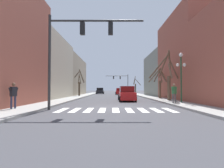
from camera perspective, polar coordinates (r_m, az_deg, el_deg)
ground_plane at (r=13.44m, az=0.79°, el=-7.64°), size 240.00×240.00×0.00m
sidewalk_left at (r=14.57m, az=-23.25°, el=-6.74°), size 2.28×90.00×0.15m
sidewalk_right at (r=14.77m, az=24.49°, el=-6.66°), size 2.28×90.00×0.15m
building_row_left at (r=27.45m, az=-21.24°, el=5.01°), size 6.00×38.30×10.34m
building_row_right at (r=25.90m, az=23.23°, el=5.50°), size 6.00×32.49×10.66m
crosswalk_stripes at (r=11.77m, az=0.95°, el=-8.49°), size 7.65×2.60×0.01m
traffic_signal_near at (r=12.49m, az=-11.86°, el=13.60°), size 6.49×0.28×6.48m
traffic_signal_far at (r=52.29m, az=2.76°, el=1.42°), size 6.68×0.28×5.67m
street_lamp_right_corner at (r=17.55m, az=21.35°, el=5.04°), size 0.95×0.36×4.62m
car_parked_left_near at (r=48.88m, az=-4.17°, el=-2.29°), size 2.12×4.50×1.68m
car_parked_right_far at (r=20.79m, az=4.54°, el=-3.27°), size 1.95×4.85×1.72m
car_parked_right_mid at (r=42.73m, az=2.21°, el=-2.46°), size 2.00×4.82×1.58m
pedestrian_on_left_sidewalk at (r=16.53m, az=19.35°, el=-2.31°), size 0.69×0.46×1.74m
pedestrian_near_right_corner at (r=12.84m, az=-29.78°, el=-2.65°), size 0.33×0.70×1.66m
street_tree_right_near at (r=32.55m, az=-10.94°, el=0.08°), size 2.49×1.88×4.86m
street_tree_left_far at (r=24.64m, az=15.08°, el=0.39°), size 2.51×1.67×4.19m
street_tree_left_mid at (r=20.57m, az=17.39°, el=2.36°), size 3.05×3.13×5.65m
street_tree_right_far at (r=44.67m, az=7.45°, el=-0.61°), size 1.93×3.08×4.49m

